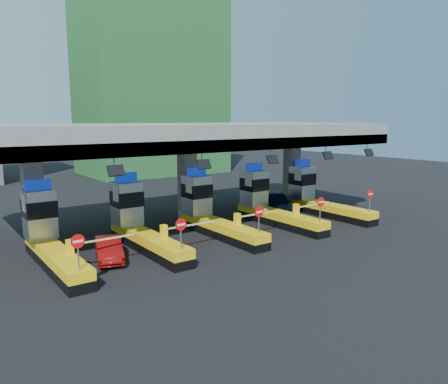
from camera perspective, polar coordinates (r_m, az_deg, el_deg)
ground at (r=28.29m, az=-1.57°, el=-5.48°), size 120.00×120.00×0.00m
toll_canopy at (r=29.77m, az=-4.77°, el=7.20°), size 28.00×12.09×7.00m
toll_lane_far_left at (r=24.21m, az=-21.98°, el=-5.34°), size 4.43×8.00×4.16m
toll_lane_left at (r=25.80m, az=-11.15°, el=-3.93°), size 4.43×8.00×4.16m
toll_lane_center at (r=28.19m, az=-1.90°, el=-2.61°), size 4.43×8.00×4.16m
toll_lane_right at (r=31.21m, az=5.73°, el=-1.47°), size 4.43×8.00×4.16m
toll_lane_far_right at (r=34.69m, az=11.91°, el=-0.52°), size 4.43×8.00×4.16m
bg_building_scaffold at (r=61.43m, az=-9.59°, el=15.63°), size 18.00×12.00×28.00m
van at (r=33.84m, az=6.66°, el=-1.43°), size 4.05×5.88×1.86m
red_car at (r=23.80m, az=-14.82°, el=-7.21°), size 2.25×3.85×1.20m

